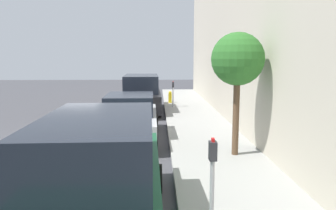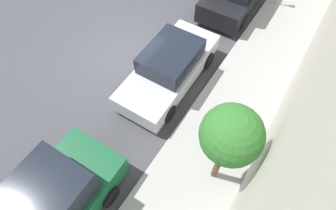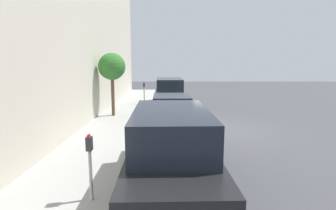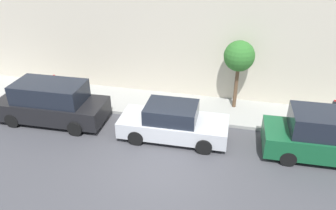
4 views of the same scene
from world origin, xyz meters
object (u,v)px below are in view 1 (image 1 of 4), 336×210
parked_minivan_nearest (99,177)px  parking_meter_far (173,91)px  street_tree (238,60)px  parked_sedan_second (130,118)px  fire_hydrant (170,97)px  parking_meter_near (212,176)px  parked_minivan_third (142,94)px

parked_minivan_nearest → parking_meter_far: parked_minivan_nearest is taller
parking_meter_far → street_tree: bearing=-81.5°
parked_sedan_second → fire_hydrant: (1.67, 7.97, -0.23)m
parking_meter_far → street_tree: (1.31, -8.76, 1.72)m
parked_sedan_second → parking_meter_far: (1.77, 6.37, 0.28)m
parked_sedan_second → parking_meter_far: 6.62m
parked_sedan_second → street_tree: size_ratio=1.37×
street_tree → parking_meter_near: bearing=-107.9°
parking_meter_far → street_tree: size_ratio=0.42×
parked_minivan_nearest → parked_minivan_third: same height
parked_minivan_third → parking_meter_far: parked_minivan_third is taller
street_tree → parking_meter_far: bearing=98.5°
parked_minivan_third → parking_meter_near: parked_minivan_third is taller
fire_hydrant → parked_minivan_third: bearing=-123.6°
parking_meter_far → parked_sedan_second: bearing=-105.5°
parked_sedan_second → parking_meter_far: parked_sedan_second is taller
parked_minivan_nearest → parking_meter_far: 12.58m
parked_minivan_nearest → fire_hydrant: parked_minivan_nearest is taller
parked_sedan_second → street_tree: street_tree is taller
parking_meter_near → parked_minivan_third: bearing=97.8°
parked_minivan_nearest → parked_sedan_second: bearing=90.3°
parked_sedan_second → parked_minivan_third: size_ratio=0.92×
parking_meter_far → street_tree: street_tree is taller
parked_sedan_second → parked_minivan_third: (0.12, 5.63, 0.20)m
parking_meter_far → street_tree: 9.02m
parked_sedan_second → fire_hydrant: bearing=78.2°
parked_minivan_nearest → parked_sedan_second: size_ratio=1.09×
parking_meter_near → parking_meter_far: size_ratio=1.07×
parking_meter_near → street_tree: bearing=72.1°
parked_minivan_third → parking_meter_far: bearing=24.0°
parked_sedan_second → parking_meter_near: 6.69m
parked_minivan_nearest → parked_sedan_second: parked_minivan_nearest is taller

